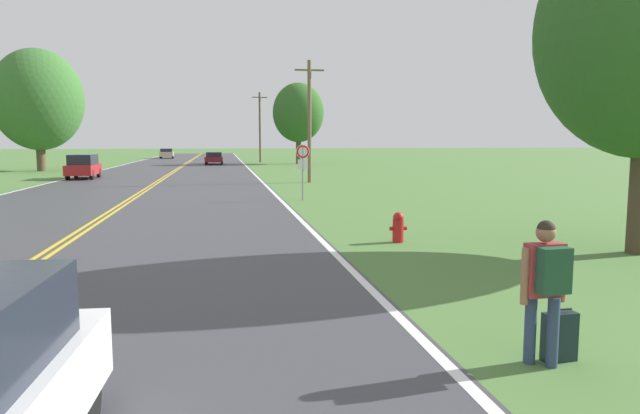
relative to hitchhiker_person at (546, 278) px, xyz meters
The scene contains 11 objects.
hitchhiker_person is the anchor object (origin of this frame).
suitcase 0.81m from the hitchhiker_person, 23.55° to the left, with size 0.42×0.18×0.63m.
fire_hydrant 8.12m from the hitchhiker_person, 84.13° to the left, with size 0.44×0.28×0.77m.
traffic_sign 18.76m from the hitchhiker_person, 90.32° to the left, with size 0.60×0.10×2.42m.
utility_pole_midground 29.52m from the hitchhiker_person, 86.44° to the left, with size 1.80×0.24×7.48m.
utility_pole_far 63.88m from the hitchhiker_person, 89.03° to the left, with size 1.80×0.24×8.38m.
tree_behind_sign 50.74m from the hitchhiker_person, 111.97° to the left, with size 7.46×7.46×10.37m.
tree_mid_treeline 58.81m from the hitchhiker_person, 85.07° to the left, with size 5.75×5.75×9.06m.
car_red_suv_mid_near 37.78m from the hitchhiker_person, 110.01° to the left, with size 1.81×4.06×1.66m.
car_maroon_sedan_mid_far 59.38m from the hitchhiker_person, 94.22° to the left, with size 1.99×4.84×1.34m.
car_champagne_hatchback_receding 82.95m from the hitchhiker_person, 98.04° to the left, with size 2.04×4.04×1.46m.
Camera 1 is at (3.98, -1.07, 2.57)m, focal length 32.00 mm.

